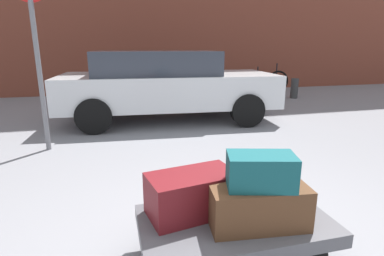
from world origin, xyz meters
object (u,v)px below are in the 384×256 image
Objects in this scene: duffel_bag_brown_front_left at (259,207)px; bollard_kerb_mid at (294,88)px; duffel_bag_maroon_rear_right at (192,194)px; duffel_bag_teal_topmost_pile at (261,171)px; luggage_cart at (235,227)px; no_parking_sign at (35,41)px; bicycle_leaning at (263,81)px; parked_car at (166,84)px; bollard_kerb_near at (247,90)px.

bollard_kerb_mid is (4.37, 6.44, -0.19)m from duffel_bag_brown_front_left.
duffel_bag_brown_front_left is at bearing -45.38° from duffel_bag_maroon_rear_right.
duffel_bag_teal_topmost_pile is at bearing -45.38° from duffel_bag_maroon_rear_right.
bollard_kerb_mid reaches higher than luggage_cart.
bollard_kerb_mid is (4.37, 6.44, -0.44)m from duffel_bag_teal_topmost_pile.
no_parking_sign is (-1.76, 3.05, 1.31)m from luggage_cart.
duffel_bag_teal_topmost_pile is 0.24× the size of bicycle_leaning.
duffel_bag_teal_topmost_pile is at bearing -92.32° from parked_car.
duffel_bag_teal_topmost_pile reaches higher than bollard_kerb_mid.
bicycle_leaning is at bearing 39.09° from parked_car.
luggage_cart is 0.52× the size of no_parking_sign.
parked_car is at bearing -156.75° from bollard_kerb_mid.
duffel_bag_teal_topmost_pile is 8.74m from bicycle_leaning.
duffel_bag_brown_front_left is 4.65m from parked_car.
no_parking_sign is at bearing 135.89° from duffel_bag_teal_topmost_pile.
duffel_bag_brown_front_left is 1.11× the size of bollard_kerb_near.
parked_car is 4.58m from bollard_kerb_mid.
parked_car is (0.57, 4.37, 0.27)m from duffel_bag_maroon_rear_right.
duffel_bag_maroon_rear_right is 7.79m from bollard_kerb_mid.
duffel_bag_teal_topmost_pile reaches higher than duffel_bag_maroon_rear_right.
bicycle_leaning is at bearing 105.16° from bollard_kerb_mid.
no_parking_sign is at bearing 126.99° from duffel_bag_brown_front_left.
bollard_kerb_near is 1.00× the size of bollard_kerb_mid.
bollard_kerb_mid is at bearing 71.09° from duffel_bag_teal_topmost_pile.
duffel_bag_teal_topmost_pile is at bearing -128.63° from duffel_bag_brown_front_left.
duffel_bag_teal_topmost_pile is 0.73× the size of bollard_kerb_near.
no_parking_sign is (-1.87, 3.17, 0.85)m from duffel_bag_teal_topmost_pile.
parked_car is at bearing 94.05° from duffel_bag_brown_front_left.
bollard_kerb_mid is at bearing 62.19° from duffel_bag_brown_front_left.
duffel_bag_brown_front_left is 1.11× the size of bollard_kerb_mid.
bollard_kerb_mid is at bearing 23.25° from parked_car.
bicycle_leaning is (4.02, 7.75, -0.36)m from duffel_bag_teal_topmost_pile.
bicycle_leaning reaches higher than bollard_kerb_mid.
bollard_kerb_near is (3.22, 6.17, -0.20)m from duffel_bag_maroon_rear_right.
duffel_bag_brown_front_left is 0.15× the size of parked_car.
duffel_bag_maroon_rear_right is (-0.27, 0.15, 0.22)m from luggage_cart.
duffel_bag_brown_front_left is 8.73m from bicycle_leaning.
bicycle_leaning is at bearing 47.99° from bollard_kerb_near.
duffel_bag_teal_topmost_pile is (0.38, -0.27, 0.24)m from duffel_bag_maroon_rear_right.
luggage_cart is at bearing -115.01° from bollard_kerb_near.
luggage_cart is at bearing 148.95° from duffel_bag_teal_topmost_pile.
parked_car reaches higher than bollard_kerb_mid.
luggage_cart is 4.56m from parked_car.
bollard_kerb_mid is at bearing 27.66° from no_parking_sign.
bollard_kerb_near reaches higher than luggage_cart.
bicycle_leaning is 7.56m from no_parking_sign.
parked_car is at bearing -140.91° from bicycle_leaning.
no_parking_sign is (-5.89, -4.58, 1.21)m from bicycle_leaning.
bollard_kerb_near is at bearing -132.01° from bicycle_leaning.
duffel_bag_teal_topmost_pile is 4.64m from parked_car.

